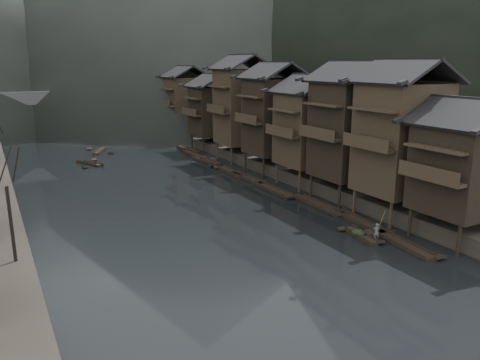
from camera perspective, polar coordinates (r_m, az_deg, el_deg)
water at (r=39.03m, az=-0.79°, el=-7.88°), size 300.00×300.00×0.00m
right_bank at (r=89.78m, az=7.13°, el=5.28°), size 40.00×200.00×1.80m
stilt_houses at (r=61.93m, az=5.06°, el=8.85°), size 9.00×67.60×15.99m
moored_sampans at (r=59.07m, az=1.64°, el=0.03°), size 3.27×55.24×0.47m
midriver_boats at (r=77.42m, az=-17.21°, el=2.80°), size 6.84×15.25×0.45m
stone_bridge at (r=105.80m, az=-19.49°, el=8.23°), size 40.00×6.00×9.00m
hero_sampan at (r=41.73m, az=14.44°, el=-6.55°), size 1.67×4.56×0.43m
cargo_heap at (r=41.67m, az=14.26°, el=-5.80°), size 0.99×1.29×0.59m
boatman at (r=40.56m, az=16.31°, el=-5.80°), size 0.65×0.53×1.53m
bamboo_pole at (r=39.87m, az=16.78°, el=-2.08°), size 1.09×2.26×3.90m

